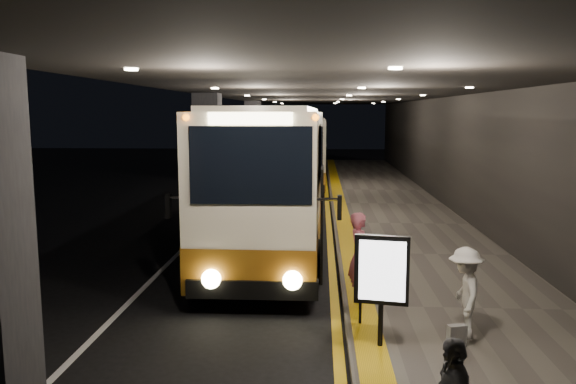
{
  "coord_description": "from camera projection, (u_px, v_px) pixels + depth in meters",
  "views": [
    {
      "loc": [
        2.03,
        -13.52,
        3.81
      ],
      "look_at": [
        1.19,
        1.27,
        1.7
      ],
      "focal_mm": 35.0,
      "sensor_mm": 36.0,
      "label": 1
    }
  ],
  "objects": [
    {
      "name": "passenger_waiting_white",
      "position": [
        465.0,
        293.0,
        9.13
      ],
      "size": [
        0.55,
        1.01,
        1.5
      ],
      "primitive_type": "imported",
      "rotation": [
        0.0,
        0.0,
        -1.68
      ],
      "color": "beige",
      "rests_on": "sidewalk"
    },
    {
      "name": "lane_line_white",
      "position": [
        207.0,
        225.0,
        19.06
      ],
      "size": [
        0.12,
        50.0,
        0.01
      ],
      "primitive_type": "cube",
      "color": "silver",
      "rests_on": "ground"
    },
    {
      "name": "ground",
      "position": [
        238.0,
        266.0,
        14.01
      ],
      "size": [
        90.0,
        90.0,
        0.0
      ],
      "primitive_type": "plane",
      "color": "black"
    },
    {
      "name": "support_columns",
      "position": [
        208.0,
        164.0,
        17.74
      ],
      "size": [
        0.8,
        24.8,
        4.4
      ],
      "color": "black",
      "rests_on": "ground"
    },
    {
      "name": "canopy",
      "position": [
        335.0,
        88.0,
        18.16
      ],
      "size": [
        9.0,
        50.0,
        0.4
      ],
      "primitive_type": "cube",
      "color": "black",
      "rests_on": "support_columns"
    },
    {
      "name": "tactile_strip",
      "position": [
        344.0,
        222.0,
        18.77
      ],
      "size": [
        0.5,
        50.0,
        0.01
      ],
      "primitive_type": "cube",
      "color": "gold",
      "rests_on": "sidewalk"
    },
    {
      "name": "bag_polka",
      "position": [
        457.0,
        336.0,
        8.81
      ],
      "size": [
        0.32,
        0.2,
        0.36
      ],
      "primitive_type": "cube",
      "rotation": [
        0.0,
        0.0,
        0.28
      ],
      "color": "black",
      "rests_on": "sidewalk"
    },
    {
      "name": "info_sign",
      "position": [
        382.0,
        272.0,
        8.68
      ],
      "size": [
        0.85,
        0.25,
        1.79
      ],
      "rotation": [
        0.0,
        0.0,
        -0.17
      ],
      "color": "black",
      "rests_on": "sidewalk"
    },
    {
      "name": "coach_second",
      "position": [
        303.0,
        153.0,
        29.82
      ],
      "size": [
        2.35,
        11.11,
        3.49
      ],
      "rotation": [
        0.0,
        0.0,
        0.0
      ],
      "color": "beige",
      "rests_on": "ground"
    },
    {
      "name": "stanchion_post",
      "position": [
        360.0,
        293.0,
        9.71
      ],
      "size": [
        0.05,
        0.05,
        1.1
      ],
      "primitive_type": "cylinder",
      "color": "black",
      "rests_on": "sidewalk"
    },
    {
      "name": "passenger_boarding",
      "position": [
        359.0,
        256.0,
        10.94
      ],
      "size": [
        0.48,
        0.68,
        1.74
      ],
      "primitive_type": "imported",
      "rotation": [
        0.0,
        0.0,
        1.68
      ],
      "color": "#C45B6F",
      "rests_on": "sidewalk"
    },
    {
      "name": "kerb_stripe_yellow",
      "position": [
        329.0,
        227.0,
        18.82
      ],
      "size": [
        0.18,
        50.0,
        0.01
      ],
      "primitive_type": "cube",
      "color": "gold",
      "rests_on": "ground"
    },
    {
      "name": "coach_main",
      "position": [
        277.0,
        181.0,
        16.15
      ],
      "size": [
        2.68,
        12.31,
        3.82
      ],
      "rotation": [
        0.0,
        0.0,
        -0.01
      ],
      "color": "beige",
      "rests_on": "ground"
    },
    {
      "name": "terminal_wall",
      "position": [
        474.0,
        137.0,
        18.14
      ],
      "size": [
        0.1,
        50.0,
        6.0
      ],
      "primitive_type": "cube",
      "color": "black",
      "rests_on": "ground"
    },
    {
      "name": "sidewalk",
      "position": [
        401.0,
        225.0,
        18.68
      ],
      "size": [
        4.5,
        50.0,
        0.15
      ],
      "primitive_type": "cube",
      "color": "#514C44",
      "rests_on": "ground"
    }
  ]
}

